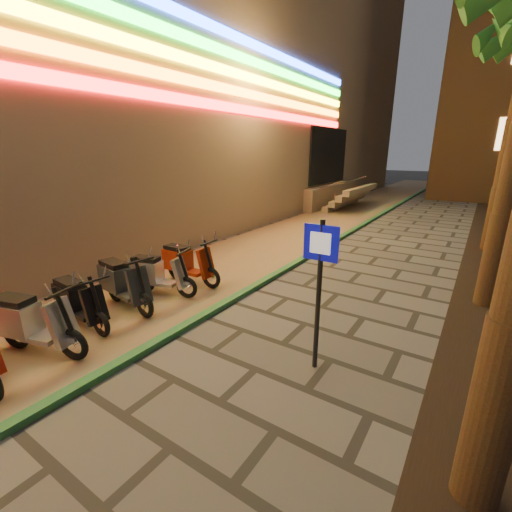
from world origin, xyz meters
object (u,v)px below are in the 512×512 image
Objects in this scene: scooter_6 at (78,301)px; scooter_8 at (156,274)px; pedestrian_sign at (319,276)px; scooter_7 at (122,282)px; scooter_5 at (29,322)px; scooter_9 at (185,262)px.

scooter_8 is (0.08, 1.76, 0.01)m from scooter_6.
pedestrian_sign reaches higher than scooter_8.
scooter_7 is at bearing -177.52° from pedestrian_sign.
scooter_5 is at bearing -72.28° from scooter_6.
scooter_7 is 0.82m from scooter_8.
scooter_6 is 1.76m from scooter_8.
scooter_6 is (-4.16, -1.19, -0.97)m from pedestrian_sign.
pedestrian_sign is at bearing 11.35° from scooter_5.
scooter_5 is 1.10× the size of scooter_6.
scooter_9 is at bearing 93.33° from scooter_7.
scooter_6 is 0.98× the size of scooter_8.
scooter_9 is (-0.14, 3.56, -0.02)m from scooter_5.
pedestrian_sign reaches higher than scooter_9.
scooter_7 is (-0.02, 0.95, 0.05)m from scooter_6.
scooter_5 is at bearing -74.90° from scooter_7.
scooter_6 is 2.65m from scooter_9.
pedestrian_sign is 4.54m from scooter_5.
pedestrian_sign is 1.43× the size of scooter_8.
scooter_7 is 1.09× the size of scooter_8.
scooter_5 is 1.88m from scooter_7.
scooter_6 is 0.90× the size of scooter_7.
scooter_9 is (0.11, 1.70, -0.02)m from scooter_7.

